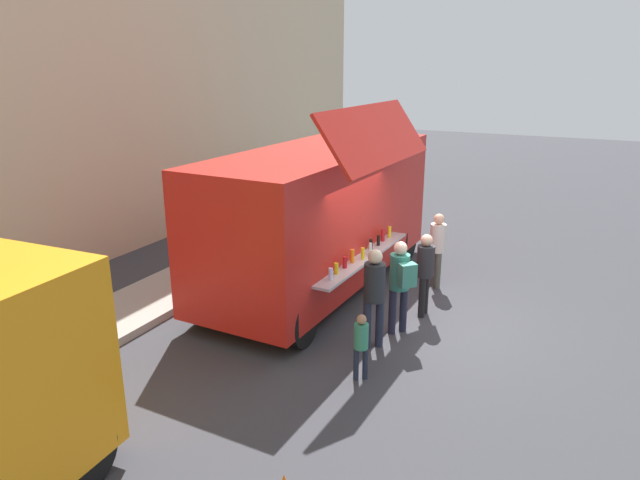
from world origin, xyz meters
TOP-DOWN VIEW (x-y plane):
  - ground_plane at (0.00, 0.00)m, footprint 60.00×60.00m
  - curb_strip at (-3.22, 4.95)m, footprint 28.00×1.60m
  - food_truck_main at (0.78, 2.32)m, footprint 6.62×3.15m
  - trash_bin at (4.85, 4.65)m, footprint 0.60×0.60m
  - customer_front_ordering at (0.29, -0.08)m, footprint 0.34×0.33m
  - customer_mid_with_backpack at (-0.64, 0.09)m, footprint 0.51×0.53m
  - customer_rear_waiting at (-1.33, 0.30)m, footprint 0.35×0.35m
  - customer_extra_browsing at (1.80, 0.10)m, footprint 0.33×0.33m
  - child_near_queue at (-2.37, 0.10)m, footprint 0.22×0.22m

SIDE VIEW (x-z plane):
  - ground_plane at x=0.00m, z-range 0.00..0.00m
  - curb_strip at x=-3.22m, z-range 0.00..0.15m
  - trash_bin at x=4.85m, z-range 0.00..1.00m
  - child_near_queue at x=-2.37m, z-range 0.10..1.17m
  - customer_front_ordering at x=0.29m, z-range 0.16..1.76m
  - customer_extra_browsing at x=1.80m, z-range 0.16..1.77m
  - customer_mid_with_backpack at x=-0.64m, z-range 0.19..1.88m
  - customer_rear_waiting at x=-1.33m, z-range 0.17..1.90m
  - food_truck_main at x=0.78m, z-range -0.33..3.55m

